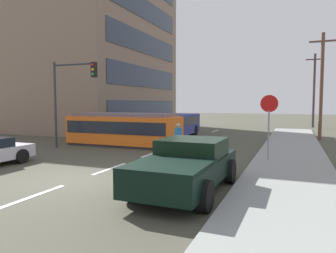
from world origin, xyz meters
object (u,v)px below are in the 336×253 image
pickup_truck_parked (187,165)px  stop_sign (269,114)px  utility_pole_far (314,89)px  streetcar_tram (124,129)px  traffic_light_mast (71,87)px  utility_pole_mid (322,84)px  pedestrian_crossing (178,138)px  city_bus (173,124)px

pickup_truck_parked → stop_sign: stop_sign is taller
utility_pole_far → streetcar_tram: bearing=-120.3°
streetcar_tram → stop_sign: (8.84, -2.59, 1.14)m
pickup_truck_parked → traffic_light_mast: (-9.03, 5.91, 2.76)m
traffic_light_mast → utility_pole_mid: utility_pole_mid is taller
pedestrian_crossing → city_bus: bearing=112.6°
pedestrian_crossing → utility_pole_far: bearing=72.6°
streetcar_tram → utility_pole_far: (11.77, 20.12, 3.07)m
utility_pole_mid → traffic_light_mast: bearing=-143.7°
stop_sign → utility_pole_far: (2.94, 22.71, 1.93)m
utility_pole_mid → streetcar_tram: bearing=-146.4°
pedestrian_crossing → stop_sign: (4.22, 0.13, 1.25)m
pickup_truck_parked → utility_pole_mid: (4.70, 15.98, 3.17)m
stop_sign → utility_pole_mid: (2.78, 10.32, 1.78)m
utility_pole_mid → utility_pole_far: size_ratio=0.96×
utility_pole_far → traffic_light_mast: bearing=-121.7°
pedestrian_crossing → pickup_truck_parked: pedestrian_crossing is taller
stop_sign → utility_pole_far: bearing=82.6°
utility_pole_mid → stop_sign: bearing=-105.1°
streetcar_tram → pedestrian_crossing: size_ratio=4.22×
streetcar_tram → city_bus: (1.36, 5.12, -0.03)m
utility_pole_far → pedestrian_crossing: bearing=-107.4°
pickup_truck_parked → utility_pole_far: bearing=80.3°
pickup_truck_parked → traffic_light_mast: bearing=146.8°
utility_pole_far → city_bus: bearing=-124.8°
pickup_truck_parked → utility_pole_mid: utility_pole_mid is taller
stop_sign → pickup_truck_parked: bearing=-108.7°
pedestrian_crossing → utility_pole_far: size_ratio=0.21×
streetcar_tram → pickup_truck_parked: size_ratio=1.40×
streetcar_tram → stop_sign: size_ratio=2.45×
pickup_truck_parked → utility_pole_mid: bearing=73.6°
pedestrian_crossing → traffic_light_mast: 7.23m
traffic_light_mast → pickup_truck_parked: bearing=-33.2°
city_bus → stop_sign: stop_sign is taller
streetcar_tram → city_bus: 5.30m
city_bus → utility_pole_far: utility_pole_far is taller
city_bus → pickup_truck_parked: size_ratio=1.12×
stop_sign → utility_pole_mid: bearing=74.9°
city_bus → traffic_light_mast: 8.62m
pedestrian_crossing → pickup_truck_parked: bearing=-67.4°
city_bus → pedestrian_crossing: bearing=-67.4°
utility_pole_mid → pickup_truck_parked: bearing=-106.4°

